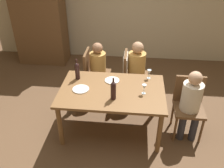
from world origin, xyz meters
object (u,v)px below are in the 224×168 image
chair_right_end (189,102)px  person_woman_host (191,101)px  chair_far_right (130,70)px  wine_glass_near_left (149,72)px  person_man_guest (138,67)px  wine_bottle_tall_green (113,90)px  wine_glass_centre (144,87)px  dinner_plate_guest_left (81,89)px  chair_far_left (93,71)px  dining_table (112,94)px  armoire_cabinet (39,16)px  person_man_bearded (99,66)px  wine_bottle_dark_red (77,70)px  dinner_plate_host (112,80)px

chair_right_end → person_woman_host: person_woman_host is taller
chair_far_right → wine_glass_near_left: (0.32, -0.49, 0.25)m
wine_glass_near_left → person_man_guest: bearing=109.1°
chair_far_right → wine_bottle_tall_green: (-0.18, -1.11, 0.29)m
wine_glass_centre → dinner_plate_guest_left: wine_glass_centre is taller
chair_right_end → wine_glass_near_left: bearing=-26.6°
chair_far_left → wine_glass_centre: chair_far_left is taller
chair_right_end → dining_table: bearing=4.3°
armoire_cabinet → wine_glass_centre: 3.30m
wine_glass_near_left → person_man_bearded: bearing=150.4°
chair_far_right → wine_bottle_dark_red: 1.05m
chair_right_end → chair_far_right: size_ratio=1.00×
chair_far_left → dinner_plate_host: bearing=33.0°
chair_far_right → person_man_guest: (0.15, -0.00, 0.06)m
person_man_guest → dinner_plate_host: 0.75m
person_woman_host → armoire_cabinet: bearing=-37.0°
dining_table → person_woman_host: 1.16m
chair_far_right → person_man_bearded: person_man_bearded is taller
wine_glass_near_left → chair_far_left: bearing=153.3°
dining_table → wine_bottle_dark_red: size_ratio=4.55×
wine_bottle_dark_red → wine_glass_near_left: 1.13m
person_man_bearded → wine_glass_near_left: size_ratio=7.32×
wine_bottle_tall_green → wine_glass_near_left: wine_bottle_tall_green is taller
person_man_guest → dinner_plate_host: size_ratio=4.98×
dining_table → wine_glass_near_left: 0.70m
chair_right_end → person_woman_host: 0.16m
dinner_plate_host → dining_table: bearing=-84.3°
chair_far_right → dinner_plate_host: size_ratio=4.03×
dinner_plate_guest_left → wine_glass_centre: bearing=-0.3°
person_man_bearded → person_woman_host: bearing=58.3°
person_man_guest → person_woman_host: bearing=40.6°
chair_far_right → dinner_plate_guest_left: size_ratio=3.73×
armoire_cabinet → chair_far_right: bearing=-33.1°
dining_table → person_man_bearded: 0.94m
wine_bottle_tall_green → wine_glass_near_left: bearing=50.4°
dining_table → person_woman_host: (1.16, -0.03, -0.01)m
wine_glass_centre → chair_far_right: bearing=104.4°
armoire_cabinet → chair_far_left: armoire_cabinet is taller
wine_glass_centre → chair_right_end: bearing=11.0°
dining_table → person_woman_host: bearing=-1.3°
armoire_cabinet → wine_bottle_dark_red: bearing=-56.8°
chair_right_end → wine_glass_near_left: size_ratio=6.17×
armoire_cabinet → dinner_plate_guest_left: bearing=-58.4°
person_woman_host → wine_glass_centre: (-0.69, -0.02, 0.20)m
armoire_cabinet → wine_glass_near_left: (2.42, -1.86, -0.25)m
chair_right_end → person_man_guest: 1.12m
wine_glass_near_left → dinner_plate_host: wine_glass_near_left is taller
wine_bottle_dark_red → wine_glass_centre: bearing=-16.7°
wine_bottle_tall_green → chair_right_end: bearing=15.3°
wine_bottle_dark_red → wine_glass_near_left: wine_bottle_dark_red is taller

